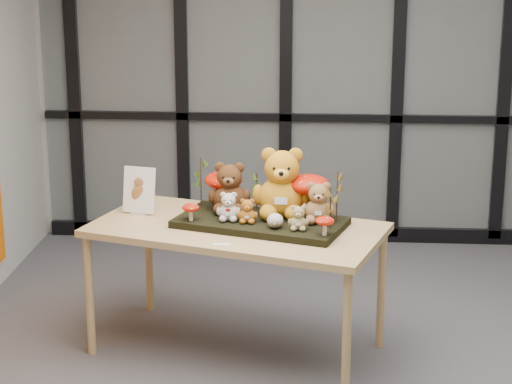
# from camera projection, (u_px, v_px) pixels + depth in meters

# --- Properties ---
(floor) EXTENTS (5.00, 5.00, 0.00)m
(floor) POSITION_uv_depth(u_px,v_px,m) (345.00, 372.00, 5.46)
(floor) COLOR #56555B
(floor) RESTS_ON ground
(room_shell) EXTENTS (5.00, 5.00, 5.00)m
(room_shell) POSITION_uv_depth(u_px,v_px,m) (352.00, 90.00, 5.01)
(room_shell) COLOR #ADACA4
(room_shell) RESTS_ON floor
(glass_partition) EXTENTS (4.90, 0.06, 2.78)m
(glass_partition) POSITION_uv_depth(u_px,v_px,m) (342.00, 73.00, 7.45)
(glass_partition) COLOR #2D383F
(glass_partition) RESTS_ON floor
(display_table) EXTENTS (1.90, 1.34, 0.80)m
(display_table) POSITION_uv_depth(u_px,v_px,m) (237.00, 237.00, 5.56)
(display_table) COLOR tan
(display_table) RESTS_ON floor
(diorama_tray) EXTENTS (1.09, 0.77, 0.04)m
(diorama_tray) POSITION_uv_depth(u_px,v_px,m) (260.00, 222.00, 5.54)
(diorama_tray) COLOR black
(diorama_tray) RESTS_ON display_table
(bear_pooh_yellow) EXTENTS (0.44, 0.41, 0.46)m
(bear_pooh_yellow) POSITION_uv_depth(u_px,v_px,m) (282.00, 179.00, 5.54)
(bear_pooh_yellow) COLOR #C58119
(bear_pooh_yellow) RESTS_ON diorama_tray
(bear_brown_medium) EXTENTS (0.32, 0.30, 0.34)m
(bear_brown_medium) POSITION_uv_depth(u_px,v_px,m) (230.00, 185.00, 5.65)
(bear_brown_medium) COLOR #472711
(bear_brown_medium) RESTS_ON diorama_tray
(bear_tan_back) EXTENTS (0.25, 0.24, 0.27)m
(bear_tan_back) POSITION_uv_depth(u_px,v_px,m) (318.00, 200.00, 5.45)
(bear_tan_back) COLOR olive
(bear_tan_back) RESTS_ON diorama_tray
(bear_small_yellow) EXTENTS (0.15, 0.14, 0.16)m
(bear_small_yellow) POSITION_uv_depth(u_px,v_px,m) (247.00, 209.00, 5.46)
(bear_small_yellow) COLOR #AA5E18
(bear_small_yellow) RESTS_ON diorama_tray
(bear_white_bow) EXTENTS (0.18, 0.17, 0.19)m
(bear_white_bow) POSITION_uv_depth(u_px,v_px,m) (229.00, 205.00, 5.49)
(bear_white_bow) COLOR beige
(bear_white_bow) RESTS_ON diorama_tray
(bear_beige_small) EXTENTS (0.15, 0.14, 0.16)m
(bear_beige_small) POSITION_uv_depth(u_px,v_px,m) (298.00, 216.00, 5.32)
(bear_beige_small) COLOR tan
(bear_beige_small) RESTS_ON diorama_tray
(plush_cream_hedgehog) EXTENTS (0.09, 0.08, 0.09)m
(plush_cream_hedgehog) POSITION_uv_depth(u_px,v_px,m) (275.00, 220.00, 5.36)
(plush_cream_hedgehog) COLOR beige
(plush_cream_hedgehog) RESTS_ON diorama_tray
(mushroom_back_left) EXTENTS (0.23, 0.23, 0.26)m
(mushroom_back_left) POSITION_uv_depth(u_px,v_px,m) (224.00, 188.00, 5.72)
(mushroom_back_left) COLOR #AC1605
(mushroom_back_left) RESTS_ON diorama_tray
(mushroom_back_right) EXTENTS (0.25, 0.25, 0.28)m
(mushroom_back_right) POSITION_uv_depth(u_px,v_px,m) (308.00, 193.00, 5.57)
(mushroom_back_right) COLOR #AC1605
(mushroom_back_right) RESTS_ON diorama_tray
(mushroom_front_left) EXTENTS (0.10, 0.10, 0.11)m
(mushroom_front_left) POSITION_uv_depth(u_px,v_px,m) (191.00, 211.00, 5.50)
(mushroom_front_left) COLOR #AC1605
(mushroom_front_left) RESTS_ON diorama_tray
(mushroom_front_right) EXTENTS (0.11, 0.11, 0.12)m
(mushroom_front_right) POSITION_uv_depth(u_px,v_px,m) (325.00, 225.00, 5.22)
(mushroom_front_right) COLOR #AC1605
(mushroom_front_right) RESTS_ON diorama_tray
(sprig_green_far_left) EXTENTS (0.05, 0.05, 0.31)m
(sprig_green_far_left) POSITION_uv_depth(u_px,v_px,m) (201.00, 182.00, 5.77)
(sprig_green_far_left) COLOR #17340B
(sprig_green_far_left) RESTS_ON diorama_tray
(sprig_green_mid_left) EXTENTS (0.05, 0.05, 0.23)m
(sprig_green_mid_left) POSITION_uv_depth(u_px,v_px,m) (231.00, 188.00, 5.77)
(sprig_green_mid_left) COLOR #17340B
(sprig_green_mid_left) RESTS_ON diorama_tray
(sprig_dry_far_right) EXTENTS (0.05, 0.05, 0.32)m
(sprig_dry_far_right) POSITION_uv_depth(u_px,v_px,m) (337.00, 197.00, 5.43)
(sprig_dry_far_right) COLOR brown
(sprig_dry_far_right) RESTS_ON diorama_tray
(sprig_dry_mid_right) EXTENTS (0.05, 0.05, 0.25)m
(sprig_dry_mid_right) POSITION_uv_depth(u_px,v_px,m) (330.00, 208.00, 5.33)
(sprig_dry_mid_right) COLOR brown
(sprig_dry_mid_right) RESTS_ON diorama_tray
(sprig_green_centre) EXTENTS (0.05, 0.05, 0.23)m
(sprig_green_centre) POSITION_uv_depth(u_px,v_px,m) (257.00, 191.00, 5.72)
(sprig_green_centre) COLOR #17340B
(sprig_green_centre) RESTS_ON diorama_tray
(sign_holder) EXTENTS (0.22, 0.10, 0.30)m
(sign_holder) POSITION_uv_depth(u_px,v_px,m) (139.00, 192.00, 5.76)
(sign_holder) COLOR silver
(sign_holder) RESTS_ON display_table
(label_card) EXTENTS (0.10, 0.03, 0.00)m
(label_card) POSITION_uv_depth(u_px,v_px,m) (221.00, 244.00, 5.21)
(label_card) COLOR white
(label_card) RESTS_ON display_table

